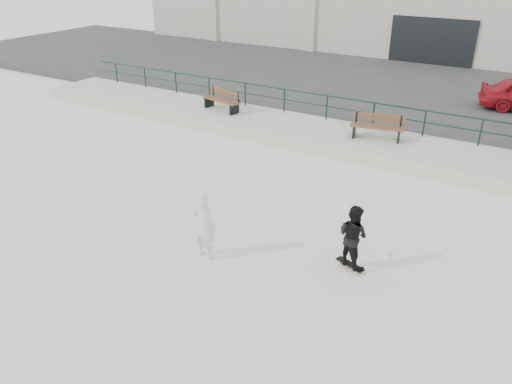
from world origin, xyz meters
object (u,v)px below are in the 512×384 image
Objects in this scene: skateboard at (350,265)px; seated_skater at (205,226)px; bench_right at (377,127)px; bench_left at (222,100)px; standing_skater at (353,236)px.

skateboard is 0.45× the size of seated_skater.
bench_left is at bearing 168.45° from bench_right.
seated_skater is at bearing -45.89° from bench_left.
bench_left reaches higher than skateboard.
skateboard is at bearing -28.49° from bench_left.
bench_right is 1.15× the size of seated_skater.
seated_skater is (-1.26, -9.16, -0.06)m from bench_right.
standing_skater reaches higher than bench_right.
skateboard is at bearing 19.50° from standing_skater.
seated_skater is at bearing 42.86° from standing_skater.
skateboard is at bearing -153.88° from seated_skater.
standing_skater is at bearing -153.88° from seated_skater.
bench_right is at bearing -95.10° from seated_skater.
bench_left is 1.25× the size of standing_skater.
bench_right is 8.05m from skateboard.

